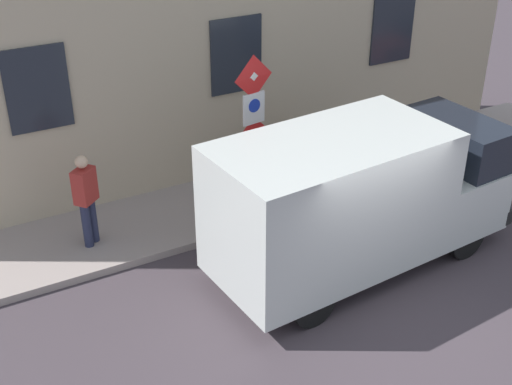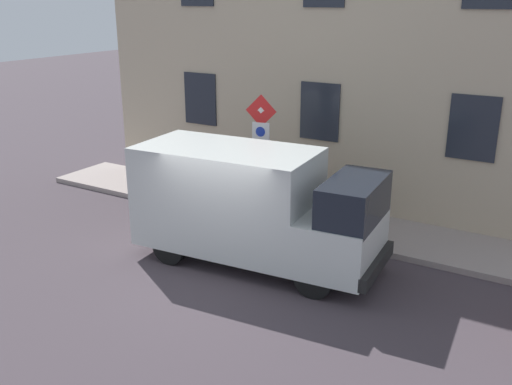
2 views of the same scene
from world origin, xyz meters
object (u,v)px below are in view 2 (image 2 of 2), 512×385
Objects in this scene: sign_post_stacked at (261,144)px; bicycle_red at (321,198)px; bicycle_orange at (349,203)px; litter_bin at (315,212)px; delivery_van at (252,204)px; pedestrian at (185,163)px.

sign_post_stacked is 1.78× the size of bicycle_red.
bicycle_orange is 1.29m from litter_bin.
litter_bin is at bearing 103.67° from bicycle_red.
bicycle_red is at bearing 7.09° from bicycle_orange.
sign_post_stacked reaches higher than bicycle_orange.
bicycle_orange is at bearing -17.51° from litter_bin.
delivery_van is 3.18× the size of bicycle_red.
bicycle_red is 1.91× the size of litter_bin.
sign_post_stacked is 2.09m from litter_bin.
litter_bin is at bearing -84.13° from sign_post_stacked.
litter_bin is (-1.23, 0.39, 0.08)m from bicycle_orange.
bicycle_orange is (3.28, -0.89, -0.82)m from delivery_van.
pedestrian is (-0.71, 3.92, 0.56)m from bicycle_red.
pedestrian reaches higher than bicycle_red.
bicycle_orange is 4.80m from pedestrian.
bicycle_orange is 1.91× the size of litter_bin.
delivery_van is at bearing -154.36° from sign_post_stacked.
bicycle_red is at bearing -119.52° from pedestrian.
delivery_van is 3.39m from bicycle_red.
litter_bin is (2.06, -0.51, -0.74)m from delivery_van.
delivery_van is 3.50m from bicycle_orange.
delivery_van is 3.18× the size of pedestrian.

